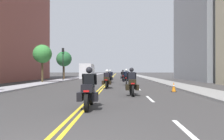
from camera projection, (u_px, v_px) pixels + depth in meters
ground_plane at (113, 77)px, 51.10m from camera, size 264.00×264.00×0.00m
sidewalk_left at (83, 77)px, 51.31m from camera, size 2.29×144.00×0.12m
sidewalk_right at (143, 77)px, 50.88m from camera, size 2.29×144.00×0.12m
centreline_yellow_inner at (112, 77)px, 51.10m from camera, size 0.12×132.00×0.01m
centreline_yellow_outer at (113, 77)px, 51.09m from camera, size 0.12×132.00×0.01m
lane_dashes_white at (129, 80)px, 32.01m from camera, size 0.14×56.40×0.01m
motorcycle_0 at (89, 92)px, 8.19m from camera, size 0.77×2.26×1.62m
motorcycle_1 at (132, 84)px, 12.52m from camera, size 0.77×2.11×1.65m
motorcycle_2 at (107, 80)px, 17.67m from camera, size 0.78×2.11×1.57m
motorcycle_3 at (126, 78)px, 21.91m from camera, size 0.77×2.30×1.67m
motorcycle_4 at (110, 77)px, 26.42m from camera, size 0.78×2.24×1.59m
motorcycle_5 at (123, 76)px, 31.24m from camera, size 0.77×2.17×1.61m
traffic_cone_0 at (174, 87)px, 14.63m from camera, size 0.35×0.35×0.69m
traffic_light_near at (63, 58)px, 30.01m from camera, size 0.28×0.38×4.68m
street_tree_0 at (42, 54)px, 25.36m from camera, size 2.22×2.22×4.60m
street_tree_1 at (64, 59)px, 34.44m from camera, size 2.48×2.48×4.64m
parked_truck at (88, 72)px, 41.57m from camera, size 2.20×6.50×2.80m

